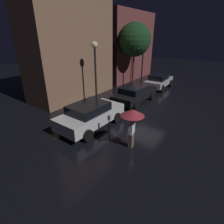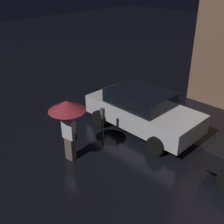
# 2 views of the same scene
# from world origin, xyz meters

# --- Properties ---
(ground_plane) EXTENTS (60.00, 60.00, 0.00)m
(ground_plane) POSITION_xyz_m (0.00, 0.00, 0.00)
(ground_plane) COLOR black
(building_facade_left) EXTENTS (7.40, 3.00, 10.21)m
(building_facade_left) POSITION_xyz_m (-1.34, 6.50, 5.11)
(building_facade_left) COLOR #8C664C
(building_facade_left) RESTS_ON ground
(building_facade_right) EXTENTS (8.15, 3.00, 7.33)m
(building_facade_right) POSITION_xyz_m (7.16, 6.50, 3.66)
(building_facade_right) COLOR brown
(building_facade_right) RESTS_ON ground
(parked_car_white) EXTENTS (4.18, 2.06, 1.45)m
(parked_car_white) POSITION_xyz_m (-4.81, 1.39, 0.76)
(parked_car_white) COLOR silver
(parked_car_white) RESTS_ON ground
(parked_car_black) EXTENTS (4.42, 1.97, 1.34)m
(parked_car_black) POSITION_xyz_m (0.23, 1.32, 0.72)
(parked_car_black) COLOR black
(parked_car_black) RESTS_ON ground
(parked_car_silver) EXTENTS (3.96, 1.87, 1.38)m
(parked_car_silver) POSITION_xyz_m (5.24, 1.35, 0.74)
(parked_car_silver) COLOR #B7B7BF
(parked_car_silver) RESTS_ON ground
(pedestrian_with_umbrella) EXTENTS (1.08, 1.08, 1.98)m
(pedestrian_with_umbrella) POSITION_xyz_m (-5.23, -1.56, 1.60)
(pedestrian_with_umbrella) COLOR #66564C
(pedestrian_with_umbrella) RESTS_ON ground
(parking_meter) EXTENTS (0.12, 0.10, 1.28)m
(parking_meter) POSITION_xyz_m (-5.17, -0.23, 0.79)
(parking_meter) COLOR #4C5154
(parking_meter) RESTS_ON ground
(street_lamp_near) EXTENTS (0.46, 0.46, 4.55)m
(street_lamp_near) POSITION_xyz_m (-1.69, 3.62, 3.29)
(street_lamp_near) COLOR black
(street_lamp_near) RESTS_ON ground
(street_lamp_far) EXTENTS (0.37, 0.37, 4.64)m
(street_lamp_far) POSITION_xyz_m (5.90, 3.63, 3.02)
(street_lamp_far) COLOR black
(street_lamp_far) RESTS_ON ground
(street_tree) EXTENTS (3.12, 3.12, 6.08)m
(street_tree) POSITION_xyz_m (4.30, 3.83, 4.51)
(street_tree) COLOR #473323
(street_tree) RESTS_ON ground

